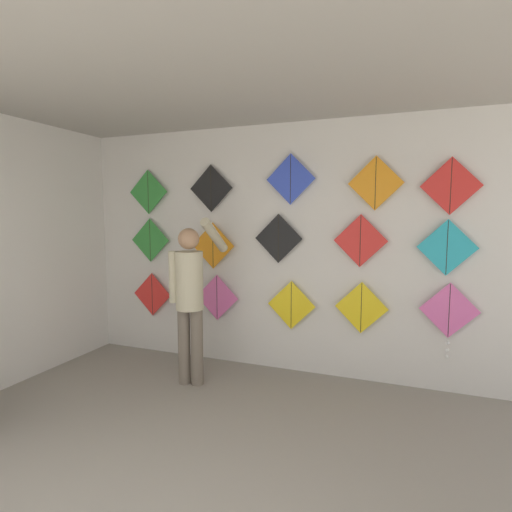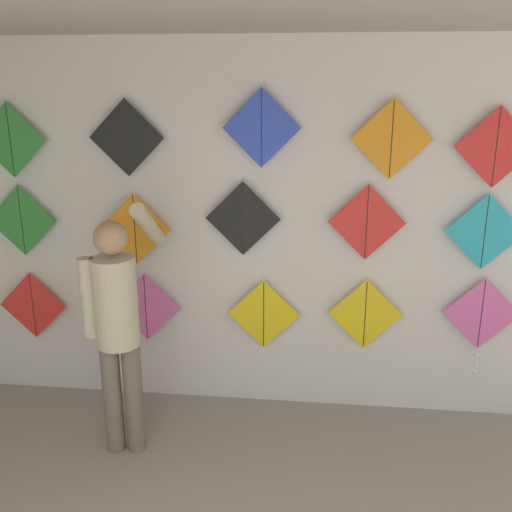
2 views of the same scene
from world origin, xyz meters
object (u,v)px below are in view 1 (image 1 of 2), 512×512
object	(u,v)px
kite_4	(449,314)
kite_14	(451,186)
kite_8	(360,241)
shopkeeper	(190,291)
kite_3	(361,308)
kite_9	(447,248)
kite_1	(217,298)
kite_11	(211,188)
kite_10	(148,192)
kite_2	(291,305)
kite_13	(376,183)
kite_5	(150,240)
kite_7	(278,238)
kite_6	(213,246)
kite_12	(291,179)
kite_0	(152,294)

from	to	relation	value
kite_4	kite_14	size ratio (longest dim) A/B	1.38
kite_4	kite_8	world-z (taller)	kite_8
shopkeeper	kite_3	xyz separation A→B (m)	(1.67, 0.67, -0.18)
kite_9	kite_14	xyz separation A→B (m)	(0.01, 0.00, 0.59)
kite_3	kite_14	size ratio (longest dim) A/B	1.00
kite_1	kite_11	distance (m)	1.31
shopkeeper	kite_10	world-z (taller)	kite_10
kite_2	kite_9	distance (m)	1.71
kite_2	kite_13	xyz separation A→B (m)	(0.87, 0.00, 1.33)
shopkeeper	kite_1	size ratio (longest dim) A/B	3.19
kite_5	kite_8	xyz separation A→B (m)	(2.61, 0.00, 0.06)
kite_7	kite_9	xyz separation A→B (m)	(1.72, 0.00, -0.05)
kite_2	kite_7	distance (m)	0.77
kite_13	kite_14	world-z (taller)	kite_13
kite_8	kite_11	world-z (taller)	kite_11
kite_6	kite_13	xyz separation A→B (m)	(1.85, 0.00, 0.69)
kite_7	kite_14	distance (m)	1.80
kite_7	kite_8	bearing A→B (deg)	0.00
shopkeeper	kite_14	bearing A→B (deg)	5.87
kite_4	kite_7	size ratio (longest dim) A/B	1.38
shopkeeper	kite_7	xyz separation A→B (m)	(0.75, 0.67, 0.53)
kite_1	kite_8	bearing A→B (deg)	0.00
kite_2	kite_6	bearing A→B (deg)	180.00
kite_10	kite_14	distance (m)	3.44
kite_4	kite_6	xyz separation A→B (m)	(-2.58, 0.00, 0.61)
kite_3	kite_11	world-z (taller)	kite_11
kite_2	kite_14	size ratio (longest dim) A/B	1.00
kite_4	kite_12	world-z (taller)	kite_12
kite_7	kite_9	distance (m)	1.72
kite_6	kite_1	bearing A→B (deg)	0.00
kite_3	kite_14	bearing A→B (deg)	0.00
kite_10	shopkeeper	bearing A→B (deg)	-34.68
kite_11	kite_0	bearing A→B (deg)	180.00
kite_3	kite_13	bearing A→B (deg)	0.00
kite_4	kite_5	bearing A→B (deg)	179.98
shopkeeper	kite_14	xyz separation A→B (m)	(2.47, 0.67, 1.07)
kite_4	kite_9	world-z (taller)	kite_9
kite_7	kite_5	bearing A→B (deg)	180.00
kite_3	kite_10	bearing A→B (deg)	180.00
kite_10	kite_13	world-z (taller)	kite_13
kite_2	kite_13	bearing A→B (deg)	0.00
shopkeeper	kite_10	bearing A→B (deg)	135.94
kite_0	kite_13	world-z (taller)	kite_13
kite_14	kite_6	bearing A→B (deg)	180.00
kite_0	kite_14	world-z (taller)	kite_14
shopkeeper	kite_6	size ratio (longest dim) A/B	3.19
kite_7	kite_8	world-z (taller)	kite_7
kite_8	kite_7	bearing A→B (deg)	180.00
kite_6	kite_12	distance (m)	1.22
kite_9	kite_12	bearing A→B (deg)	180.00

